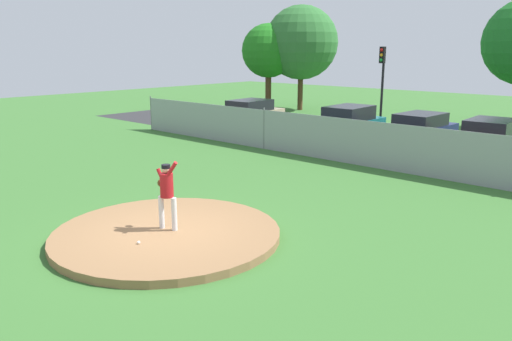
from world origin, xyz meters
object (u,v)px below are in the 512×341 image
object	(u,v)px
baseball	(139,242)
parked_car_champagne	(250,115)
parked_car_burgundy	(490,141)
parked_car_navy	(420,132)
parked_car_teal	(348,125)
traffic_light_near	(382,73)
pitcher_youth	(167,189)

from	to	relation	value
baseball	parked_car_champagne	distance (m)	18.41
parked_car_burgundy	parked_car_champagne	xyz separation A→B (m)	(-13.10, -0.32, -0.01)
parked_car_burgundy	parked_car_navy	world-z (taller)	parked_car_burgundy
parked_car_teal	parked_car_champagne	size ratio (longest dim) A/B	1.01
parked_car_burgundy	traffic_light_near	size ratio (longest dim) A/B	0.90
baseball	parked_car_champagne	bearing A→B (deg)	125.07
baseball	parked_car_teal	xyz separation A→B (m)	(-4.00, 15.07, 0.61)
pitcher_youth	parked_car_teal	size ratio (longest dim) A/B	0.39
pitcher_youth	parked_car_champagne	size ratio (longest dim) A/B	0.39
pitcher_youth	parked_car_navy	distance (m)	14.63
parked_car_burgundy	parked_car_champagne	bearing A→B (deg)	-178.60
baseball	parked_car_burgundy	bearing A→B (deg)	80.68
baseball	parked_car_burgundy	distance (m)	15.60
pitcher_youth	parked_car_burgundy	world-z (taller)	pitcher_youth
parked_car_champagne	parked_car_navy	xyz separation A→B (m)	(9.96, 0.62, 0.01)
parked_car_champagne	traffic_light_near	distance (m)	7.77
parked_car_teal	traffic_light_near	bearing A→B (deg)	100.81
parked_car_teal	parked_car_navy	world-z (taller)	parked_car_teal
pitcher_youth	parked_car_teal	bearing A→B (deg)	104.84
parked_car_champagne	traffic_light_near	size ratio (longest dim) A/B	0.96
baseball	parked_car_teal	size ratio (longest dim) A/B	0.02
baseball	parked_car_navy	bearing A→B (deg)	92.27
pitcher_youth	parked_car_burgundy	xyz separation A→B (m)	(2.81, 14.32, -0.39)
parked_car_champagne	parked_car_navy	size ratio (longest dim) A/B	1.02
parked_car_teal	traffic_light_near	world-z (taller)	traffic_light_near
baseball	parked_car_burgundy	world-z (taller)	parked_car_burgundy
parked_car_teal	parked_car_navy	size ratio (longest dim) A/B	1.03
baseball	parked_car_champagne	xyz separation A→B (m)	(-10.58, 15.06, 0.56)
pitcher_youth	baseball	world-z (taller)	pitcher_youth
parked_car_teal	parked_car_burgundy	xyz separation A→B (m)	(6.52, 0.31, -0.05)
traffic_light_near	baseball	bearing A→B (deg)	-76.10
parked_car_champagne	parked_car_navy	distance (m)	9.97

